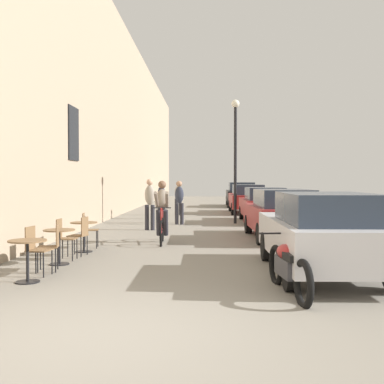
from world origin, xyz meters
name	(u,v)px	position (x,y,z in m)	size (l,w,h in m)	color
ground_plane	(114,334)	(0.00, 0.00, 0.00)	(88.00, 88.00, 0.00)	gray
building_facade_left	(96,102)	(-3.45, 14.00, 4.88)	(0.54, 68.00, 9.77)	tan
cafe_table_near	(27,252)	(-1.99, 2.63, 0.52)	(0.64, 0.64, 0.72)	black
cafe_chair_near_toward_street	(36,247)	(-2.07, 3.22, 0.52)	(0.43, 0.43, 0.89)	black
cafe_table_mid	(59,239)	(-1.98, 4.32, 0.52)	(0.64, 0.64, 0.72)	black
cafe_chair_mid_toward_street	(52,244)	(-1.90, 3.64, 0.52)	(0.44, 0.44, 0.89)	black
cafe_chair_mid_toward_wall	(64,236)	(-2.05, 4.89, 0.52)	(0.39, 0.39, 0.89)	black
cafe_table_far	(84,230)	(-1.91, 6.01, 0.52)	(0.64, 0.64, 0.72)	black
cafe_chair_far_toward_street	(88,228)	(-1.99, 6.68, 0.52)	(0.43, 0.43, 0.89)	black
cafe_chair_far_toward_wall	(81,233)	(-1.83, 5.44, 0.52)	(0.44, 0.44, 0.89)	black
cyclist_on_bicycle	(162,213)	(-0.18, 7.70, 0.81)	(0.52, 1.76, 1.74)	black
pedestrian_near	(150,201)	(-0.92, 10.98, 0.99)	(0.36, 0.27, 1.76)	#26262D
pedestrian_mid	(179,200)	(-0.02, 13.08, 0.95)	(0.34, 0.24, 1.69)	#26262D
pedestrian_far	(161,198)	(-0.95, 15.60, 0.94)	(0.37, 0.29, 1.67)	#26262D
pedestrian_furthest	(178,196)	(-0.34, 17.82, 0.93)	(0.35, 0.25, 1.65)	#26262D
street_lamp	(235,145)	(2.18, 13.60, 3.11)	(0.32, 0.32, 4.90)	black
parked_car_nearest	(322,232)	(3.14, 3.42, 0.78)	(1.82, 4.25, 1.51)	#B7B7BC
parked_car_second	(281,213)	(3.21, 8.63, 0.76)	(1.84, 4.16, 1.46)	maroon
parked_car_third	(263,204)	(3.34, 14.08, 0.74)	(1.73, 4.02, 1.42)	maroon
parked_car_fourth	(247,198)	(3.14, 19.29, 0.77)	(1.77, 4.17, 1.48)	maroon
parked_car_fifth	(241,194)	(3.26, 25.38, 0.81)	(1.91, 4.42, 1.56)	black
parked_motorcycle	(289,267)	(2.29, 1.98, 0.40)	(0.62, 2.14, 0.92)	black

